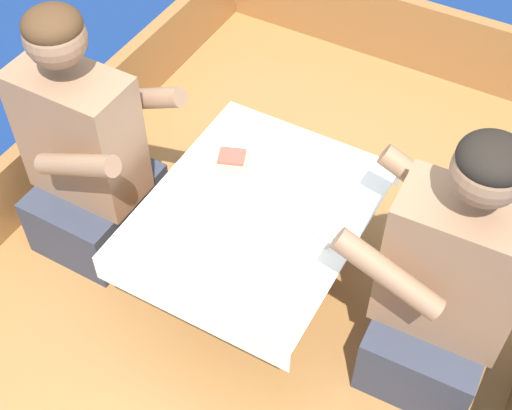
# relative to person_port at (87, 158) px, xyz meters

# --- Properties ---
(ground_plane) EXTENTS (60.00, 60.00, 0.00)m
(ground_plane) POSITION_rel_person_port_xyz_m (0.64, 0.12, -0.65)
(ground_plane) COLOR navy
(boat_deck) EXTENTS (2.02, 2.97, 0.25)m
(boat_deck) POSITION_rel_person_port_xyz_m (0.64, 0.12, -0.53)
(boat_deck) COLOR #9E6B38
(boat_deck) RESTS_ON ground_plane
(gunwale_port) EXTENTS (0.06, 2.97, 0.30)m
(gunwale_port) POSITION_rel_person_port_xyz_m (-0.33, 0.12, -0.25)
(gunwale_port) COLOR #936033
(gunwale_port) RESTS_ON boat_deck
(bow_coaming) EXTENTS (1.90, 0.06, 0.35)m
(bow_coaming) POSITION_rel_person_port_xyz_m (0.64, 1.58, -0.23)
(bow_coaming) COLOR #936033
(bow_coaming) RESTS_ON boat_deck
(cockpit_table) EXTENTS (0.69, 0.84, 0.42)m
(cockpit_table) POSITION_rel_person_port_xyz_m (0.64, 0.07, -0.02)
(cockpit_table) COLOR #B2B2B7
(cockpit_table) RESTS_ON boat_deck
(person_port) EXTENTS (0.52, 0.44, 1.01)m
(person_port) POSITION_rel_person_port_xyz_m (0.00, 0.00, 0.00)
(person_port) COLOR #333847
(person_port) RESTS_ON boat_deck
(person_starboard) EXTENTS (0.53, 0.45, 1.01)m
(person_starboard) POSITION_rel_person_port_xyz_m (1.29, 0.08, 0.00)
(person_starboard) COLOR #333847
(person_starboard) RESTS_ON boat_deck
(plate_sandwich) EXTENTS (0.19, 0.19, 0.01)m
(plate_sandwich) POSITION_rel_person_port_xyz_m (0.48, 0.20, 0.02)
(plate_sandwich) COLOR silver
(plate_sandwich) RESTS_ON cockpit_table
(plate_bread) EXTENTS (0.21, 0.21, 0.01)m
(plate_bread) POSITION_rel_person_port_xyz_m (0.47, -0.15, 0.02)
(plate_bread) COLOR silver
(plate_bread) RESTS_ON cockpit_table
(sandwich) EXTENTS (0.13, 0.12, 0.05)m
(sandwich) POSITION_rel_person_port_xyz_m (0.48, 0.20, 0.05)
(sandwich) COLOR #E0BC7F
(sandwich) RESTS_ON plate_sandwich
(bowl_port_near) EXTENTS (0.11, 0.11, 0.04)m
(bowl_port_near) POSITION_rel_person_port_xyz_m (0.77, 0.36, 0.04)
(bowl_port_near) COLOR silver
(bowl_port_near) RESTS_ON cockpit_table
(bowl_starboard_near) EXTENTS (0.12, 0.12, 0.04)m
(bowl_starboard_near) POSITION_rel_person_port_xyz_m (0.89, -0.11, 0.04)
(bowl_starboard_near) COLOR silver
(bowl_starboard_near) RESTS_ON cockpit_table
(coffee_cup_port) EXTENTS (0.09, 0.06, 0.06)m
(coffee_cup_port) POSITION_rel_person_port_xyz_m (0.77, 0.23, 0.05)
(coffee_cup_port) COLOR silver
(coffee_cup_port) RESTS_ON cockpit_table
(coffee_cup_starboard) EXTENTS (0.09, 0.06, 0.05)m
(coffee_cup_starboard) POSITION_rel_person_port_xyz_m (0.90, 0.06, 0.04)
(coffee_cup_starboard) COLOR silver
(coffee_cup_starboard) RESTS_ON cockpit_table
(coffee_cup_center) EXTENTS (0.10, 0.07, 0.07)m
(coffee_cup_center) POSITION_rel_person_port_xyz_m (0.86, -0.25, 0.05)
(coffee_cup_center) COLOR silver
(coffee_cup_center) RESTS_ON cockpit_table
(tin_can) EXTENTS (0.07, 0.07, 0.05)m
(tin_can) POSITION_rel_person_port_xyz_m (0.65, 0.06, 0.04)
(tin_can) COLOR silver
(tin_can) RESTS_ON cockpit_table
(utensil_knife_starboard) EXTENTS (0.01, 0.17, 0.00)m
(utensil_knife_starboard) POSITION_rel_person_port_xyz_m (0.60, 0.15, 0.02)
(utensil_knife_starboard) COLOR silver
(utensil_knife_starboard) RESTS_ON cockpit_table
(utensil_spoon_port) EXTENTS (0.16, 0.08, 0.01)m
(utensil_spoon_port) POSITION_rel_person_port_xyz_m (0.55, -0.26, 0.02)
(utensil_spoon_port) COLOR silver
(utensil_spoon_port) RESTS_ON cockpit_table
(utensil_knife_port) EXTENTS (0.06, 0.17, 0.00)m
(utensil_knife_port) POSITION_rel_person_port_xyz_m (0.36, 0.01, 0.02)
(utensil_knife_port) COLOR silver
(utensil_knife_port) RESTS_ON cockpit_table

